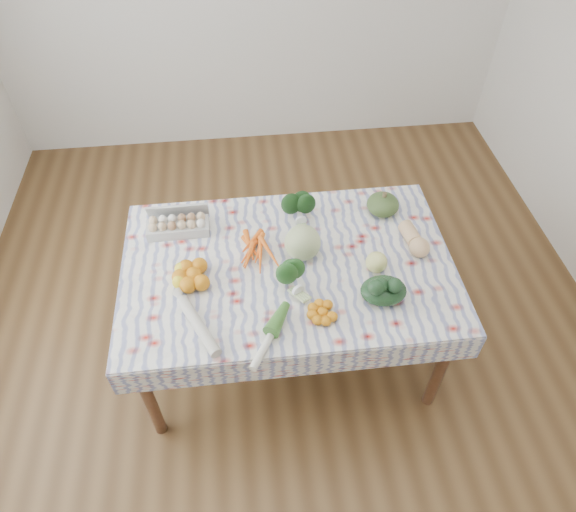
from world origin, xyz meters
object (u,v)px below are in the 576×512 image
object	(u,v)px
dining_table	(288,275)
egg_carton	(178,226)
grapefruit	(376,262)
butternut_squash	(415,238)
cabbage	(303,243)
kabocha_squash	(383,204)

from	to	relation	value
dining_table	egg_carton	xyz separation A→B (m)	(-0.55, 0.29, 0.13)
grapefruit	butternut_squash	bearing A→B (deg)	30.98
cabbage	grapefruit	xyz separation A→B (m)	(0.35, -0.14, -0.04)
dining_table	butternut_squash	xyz separation A→B (m)	(0.66, 0.05, 0.14)
egg_carton	grapefruit	bearing A→B (deg)	-21.31
dining_table	cabbage	world-z (taller)	cabbage
egg_carton	kabocha_squash	distance (m)	1.11
butternut_squash	cabbage	bearing A→B (deg)	171.18
dining_table	butternut_squash	distance (m)	0.67
kabocha_squash	cabbage	bearing A→B (deg)	-150.54
kabocha_squash	cabbage	world-z (taller)	cabbage
kabocha_squash	cabbage	distance (m)	0.55
egg_carton	grapefruit	xyz separation A→B (m)	(0.98, -0.37, 0.01)
kabocha_squash	grapefruit	size ratio (longest dim) A/B	1.65
egg_carton	kabocha_squash	xyz separation A→B (m)	(1.11, 0.03, 0.01)
dining_table	egg_carton	bearing A→B (deg)	152.26
butternut_squash	grapefruit	world-z (taller)	grapefruit
dining_table	grapefruit	xyz separation A→B (m)	(0.43, -0.09, 0.14)
kabocha_squash	butternut_squash	bearing A→B (deg)	-69.23
dining_table	butternut_squash	bearing A→B (deg)	4.68
dining_table	kabocha_squash	size ratio (longest dim) A/B	9.11
kabocha_squash	butternut_squash	distance (m)	0.29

